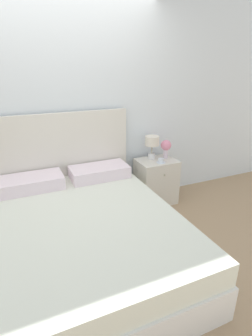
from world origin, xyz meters
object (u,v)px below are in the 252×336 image
object	(u,v)px
nightstand	(156,181)
teacup	(161,161)
bed	(85,232)
flower_vase	(166,147)
table_lamp	(152,143)

from	to	relation	value
nightstand	teacup	bearing A→B (deg)	-88.86
bed	flower_vase	xyz separation A→B (m)	(1.36, 0.77, 0.48)
flower_vase	teacup	size ratio (longest dim) A/B	2.16
bed	nightstand	xyz separation A→B (m)	(1.21, 0.74, 0.01)
nightstand	table_lamp	distance (m)	0.54
nightstand	table_lamp	xyz separation A→B (m)	(-0.04, 0.08, 0.53)
flower_vase	teacup	xyz separation A→B (m)	(-0.15, -0.13, -0.14)
flower_vase	teacup	world-z (taller)	flower_vase
table_lamp	teacup	xyz separation A→B (m)	(0.04, -0.18, -0.20)
nightstand	teacup	size ratio (longest dim) A/B	5.29
nightstand	table_lamp	world-z (taller)	table_lamp
table_lamp	teacup	bearing A→B (deg)	-77.28
bed	teacup	distance (m)	1.41
teacup	bed	bearing A→B (deg)	-152.24
table_lamp	nightstand	bearing A→B (deg)	-64.14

